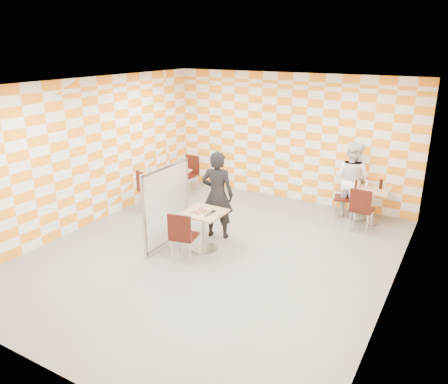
% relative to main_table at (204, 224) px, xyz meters
% --- Properties ---
extents(room_shell, '(7.00, 7.00, 7.00)m').
position_rel_main_table_xyz_m(room_shell, '(0.25, 0.46, 0.99)').
color(room_shell, gray).
rests_on(room_shell, ground).
extents(main_table, '(0.70, 0.70, 0.75)m').
position_rel_main_table_xyz_m(main_table, '(0.00, 0.00, 0.00)').
color(main_table, tan).
rests_on(main_table, ground).
extents(second_table, '(0.70, 0.70, 0.75)m').
position_rel_main_table_xyz_m(second_table, '(2.34, 2.89, 0.00)').
color(second_table, tan).
rests_on(second_table, ground).
extents(empty_table, '(0.70, 0.70, 0.75)m').
position_rel_main_table_xyz_m(empty_table, '(-2.08, 1.84, 0.00)').
color(empty_table, tan).
rests_on(empty_table, ground).
extents(chair_main_front, '(0.50, 0.51, 0.92)m').
position_rel_main_table_xyz_m(chair_main_front, '(-0.06, -0.61, 0.04)').
color(chair_main_front, '#33100A').
rests_on(chair_main_front, ground).
extents(chair_second_front, '(0.44, 0.45, 0.92)m').
position_rel_main_table_xyz_m(chair_second_front, '(2.28, 2.24, 0.04)').
color(chair_second_front, '#33100A').
rests_on(chair_second_front, ground).
extents(chair_second_side, '(0.52, 0.51, 0.92)m').
position_rel_main_table_xyz_m(chair_second_side, '(1.88, 2.85, 0.04)').
color(chair_second_side, '#33100A').
rests_on(chair_second_side, ground).
extents(chair_empty_near, '(0.53, 0.53, 0.92)m').
position_rel_main_table_xyz_m(chair_empty_near, '(-2.21, 1.05, 0.04)').
color(chair_empty_near, '#33100A').
rests_on(chair_empty_near, ground).
extents(chair_empty_far, '(0.44, 0.45, 0.92)m').
position_rel_main_table_xyz_m(chair_empty_far, '(-2.11, 2.65, 0.04)').
color(chair_empty_far, '#33100A').
rests_on(chair_empty_far, ground).
extents(partition, '(0.08, 1.38, 1.55)m').
position_rel_main_table_xyz_m(partition, '(-0.71, -0.16, 0.28)').
color(partition, white).
rests_on(partition, ground).
extents(man_dark, '(0.71, 0.55, 1.73)m').
position_rel_main_table_xyz_m(man_dark, '(-0.09, 0.63, 0.35)').
color(man_dark, black).
rests_on(man_dark, ground).
extents(man_white, '(0.97, 0.84, 1.69)m').
position_rel_main_table_xyz_m(man_white, '(1.87, 2.97, 0.33)').
color(man_white, white).
rests_on(man_white, ground).
extents(pizza_on_foil, '(0.40, 0.40, 0.04)m').
position_rel_main_table_xyz_m(pizza_on_foil, '(-0.00, -0.02, 0.26)').
color(pizza_on_foil, silver).
rests_on(pizza_on_foil, main_table).
extents(sport_bottle, '(0.06, 0.06, 0.20)m').
position_rel_main_table_xyz_m(sport_bottle, '(2.20, 2.93, 0.33)').
color(sport_bottle, white).
rests_on(sport_bottle, second_table).
extents(soda_bottle, '(0.07, 0.07, 0.23)m').
position_rel_main_table_xyz_m(soda_bottle, '(2.49, 2.95, 0.34)').
color(soda_bottle, black).
rests_on(soda_bottle, second_table).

